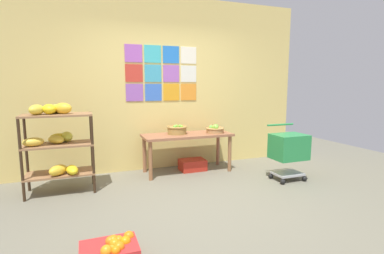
{
  "coord_description": "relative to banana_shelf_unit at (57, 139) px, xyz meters",
  "views": [
    {
      "loc": [
        -1.35,
        -3.21,
        1.46
      ],
      "look_at": [
        0.18,
        0.85,
        0.83
      ],
      "focal_mm": 27.43,
      "sensor_mm": 36.0,
      "label": 1
    }
  ],
  "objects": [
    {
      "name": "produce_crate_under_table",
      "position": [
        2.07,
        0.33,
        -0.65
      ],
      "size": [
        0.43,
        0.31,
        0.19
      ],
      "primitive_type": "cube",
      "color": "#B5281A",
      "rests_on": "ground"
    },
    {
      "name": "banana_shelf_unit",
      "position": [
        0.0,
        0.0,
        0.0
      ],
      "size": [
        0.88,
        0.56,
        1.22
      ],
      "color": "#342314",
      "rests_on": "ground"
    },
    {
      "name": "display_table",
      "position": [
        1.95,
        0.28,
        -0.18
      ],
      "size": [
        1.48,
        0.57,
        0.65
      ],
      "color": "#965D3F",
      "rests_on": "ground"
    },
    {
      "name": "back_wall_with_art",
      "position": [
        1.68,
        0.7,
        0.73
      ],
      "size": [
        5.15,
        0.07,
        2.93
      ],
      "color": "#E2C66E",
      "rests_on": "ground"
    },
    {
      "name": "ground",
      "position": [
        1.68,
        -1.03,
        -0.74
      ],
      "size": [
        9.4,
        9.4,
        0.0
      ],
      "primitive_type": "plane",
      "color": "#6E6B59"
    },
    {
      "name": "shopping_cart",
      "position": [
        3.25,
        -0.68,
        -0.25
      ],
      "size": [
        0.5,
        0.44,
        0.85
      ],
      "rotation": [
        0.0,
        0.0,
        0.01
      ],
      "color": "black",
      "rests_on": "ground"
    },
    {
      "name": "fruit_basket_back_right",
      "position": [
        1.79,
        0.33,
        -0.02
      ],
      "size": [
        0.34,
        0.34,
        0.16
      ],
      "color": "#A17E3E",
      "rests_on": "display_table"
    },
    {
      "name": "orange_crate_foreground",
      "position": [
        0.5,
        -1.9,
        -0.65
      ],
      "size": [
        0.47,
        0.33,
        0.21
      ],
      "color": "red",
      "rests_on": "ground"
    },
    {
      "name": "fruit_basket_right",
      "position": [
        2.43,
        0.21,
        -0.03
      ],
      "size": [
        0.31,
        0.31,
        0.15
      ],
      "color": "#B2814D",
      "rests_on": "display_table"
    }
  ]
}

